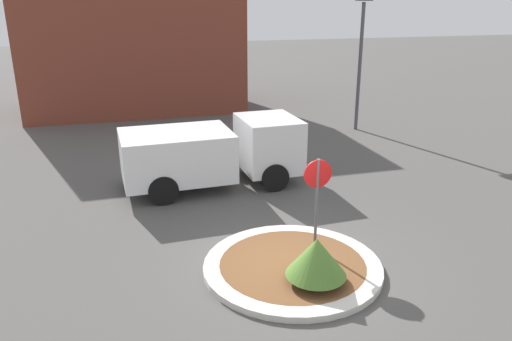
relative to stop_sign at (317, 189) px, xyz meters
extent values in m
plane|color=#514F4C|center=(-0.77, -0.58, -1.63)|extent=(120.00, 120.00, 0.00)
cylinder|color=beige|center=(-0.77, -0.58, -1.56)|extent=(4.02, 4.02, 0.15)
cylinder|color=brown|center=(-0.77, -0.58, -1.56)|extent=(3.30, 3.30, 0.15)
cylinder|color=#4C4C51|center=(0.00, 0.00, -0.45)|extent=(0.07, 0.07, 2.37)
cylinder|color=#B71414|center=(0.00, 0.00, 0.38)|extent=(0.67, 0.03, 0.67)
cylinder|color=brown|center=(-0.57, -1.44, -1.39)|extent=(0.08, 0.08, 0.18)
cone|color=#4C752D|center=(-0.57, -1.44, -0.89)|extent=(1.28, 1.28, 0.83)
cube|color=white|center=(0.45, 5.21, -0.38)|extent=(1.89, 2.29, 1.71)
cube|color=white|center=(-2.59, 5.10, -0.49)|extent=(3.47, 2.47, 1.48)
cube|color=black|center=(1.08, 5.23, -0.08)|extent=(0.12, 1.99, 0.60)
cylinder|color=black|center=(0.24, 6.28, -1.19)|extent=(0.90, 0.29, 0.90)
cylinder|color=black|center=(0.32, 4.13, -1.19)|extent=(0.90, 0.29, 0.90)
cylinder|color=black|center=(-3.25, 6.15, -1.19)|extent=(0.90, 0.29, 0.90)
cylinder|color=black|center=(-3.17, 3.99, -1.19)|extent=(0.90, 0.29, 0.90)
cube|color=brown|center=(-3.12, 18.05, 2.34)|extent=(10.97, 6.00, 7.95)
cylinder|color=#4C4C51|center=(6.34, 10.52, 1.17)|extent=(0.16, 0.16, 5.61)
camera|label=1|loc=(-4.27, -9.88, 4.19)|focal=35.00mm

